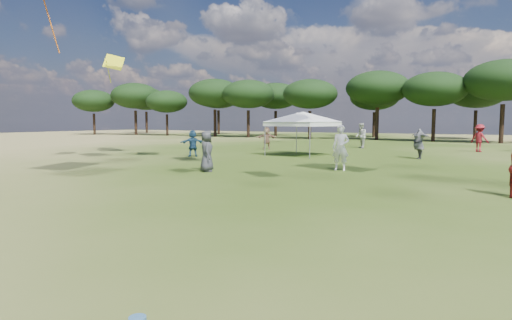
{
  "coord_description": "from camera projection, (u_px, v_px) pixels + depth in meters",
  "views": [
    {
      "loc": [
        2.58,
        -0.84,
        2.08
      ],
      "look_at": [
        0.36,
        3.17,
        1.66
      ],
      "focal_mm": 30.0,
      "sensor_mm": 36.0,
      "label": 1
    }
  ],
  "objects": [
    {
      "name": "tree_line",
      "position": [
        493.0,
        86.0,
        41.8
      ],
      "size": [
        108.78,
        17.63,
        7.77
      ],
      "color": "black",
      "rests_on": "ground"
    },
    {
      "name": "tent_left",
      "position": [
        303.0,
        114.0,
        25.22
      ],
      "size": [
        6.63,
        6.63,
        2.9
      ],
      "rotation": [
        0.0,
        0.0,
        -0.21
      ],
      "color": "gray",
      "rests_on": "ground"
    },
    {
      "name": "festival_crowd",
      "position": [
        461.0,
        143.0,
        22.6
      ],
      "size": [
        28.89,
        21.53,
        1.91
      ],
      "color": "#855F49",
      "rests_on": "ground"
    }
  ]
}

